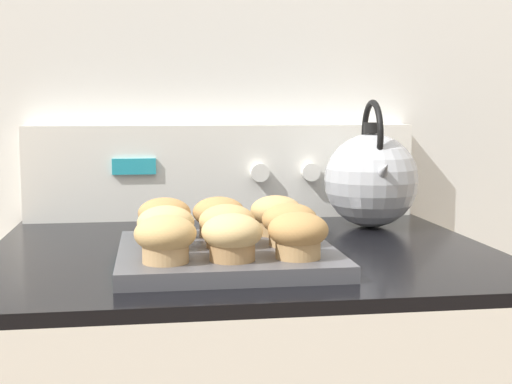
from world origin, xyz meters
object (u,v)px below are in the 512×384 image
muffin_r2_c2 (276,214)px  muffin_r0_c2 (298,234)px  muffin_r1_c2 (290,224)px  muffin_r0_c1 (232,236)px  tea_kettle (371,179)px  muffin_r1_c1 (227,225)px  muffin_r2_c1 (219,216)px  muffin_pan (227,254)px  muffin_r2_c0 (164,217)px  muffin_r0_c0 (165,238)px  muffin_r1_c0 (166,227)px

muffin_r2_c2 → muffin_r0_c2: bearing=-90.6°
muffin_r1_c2 → muffin_r0_c1: bearing=-136.8°
muffin_r0_c2 → tea_kettle: 0.41m
muffin_r1_c2 → muffin_r2_c2: 0.09m
muffin_r1_c1 → tea_kettle: 0.40m
muffin_r2_c1 → muffin_r2_c2: same height
muffin_r1_c2 → muffin_pan: bearing=178.6°
muffin_r2_c0 → tea_kettle: bearing=24.2°
muffin_pan → tea_kettle: bearing=41.2°
muffin_r2_c2 → tea_kettle: size_ratio=0.34×
muffin_r1_c1 → muffin_r2_c1: size_ratio=1.00×
muffin_r0_c0 → muffin_r2_c1: same height
muffin_r1_c1 → muffin_r2_c1: 0.09m
muffin_r1_c2 → muffin_r2_c1: size_ratio=1.00×
muffin_r1_c0 → tea_kettle: bearing=34.4°
muffin_r0_c2 → muffin_r2_c0: size_ratio=1.00×
muffin_r2_c2 → muffin_r2_c1: bearing=-178.5°
muffin_r0_c0 → muffin_r1_c0: same height
muffin_r1_c1 → muffin_r2_c2: (0.09, 0.09, 0.00)m
muffin_pan → tea_kettle: 0.40m
tea_kettle → muffin_r2_c1: bearing=-149.8°
muffin_r0_c0 → muffin_r2_c0: same height
muffin_r0_c0 → muffin_r2_c2: 0.25m
muffin_r2_c0 → muffin_r2_c1: (0.08, -0.00, 0.00)m
muffin_r2_c1 → tea_kettle: (0.30, 0.17, 0.04)m
muffin_r2_c2 → muffin_r0_c0: bearing=-134.6°
muffin_r2_c0 → muffin_r2_c1: 0.08m
muffin_r2_c1 → muffin_r1_c0: bearing=-133.3°
muffin_r2_c0 → tea_kettle: (0.38, 0.17, 0.04)m
muffin_pan → muffin_r2_c2: size_ratio=3.79×
muffin_r0_c1 → tea_kettle: tea_kettle is taller
muffin_r2_c0 → muffin_r2_c1: size_ratio=1.00×
muffin_r0_c2 → muffin_r1_c2: bearing=86.3°
muffin_r0_c0 → muffin_r2_c1: 0.20m
muffin_r1_c2 → tea_kettle: (0.21, 0.26, 0.04)m
muffin_r0_c0 → muffin_r2_c1: bearing=64.1°
tea_kettle → muffin_r1_c0: bearing=-145.6°
muffin_r2_c0 → muffin_r2_c1: same height
muffin_r2_c2 → tea_kettle: bearing=39.4°
muffin_r2_c0 → muffin_r0_c2: bearing=-45.8°
muffin_pan → muffin_r0_c0: 0.13m
muffin_r0_c0 → muffin_r2_c1: size_ratio=1.00×
muffin_pan → muffin_r2_c2: bearing=45.2°
muffin_r0_c1 → muffin_r1_c0: same height
muffin_r2_c0 → muffin_pan: bearing=-45.5°
muffin_pan → muffin_r2_c2: (0.09, 0.09, 0.04)m
muffin_r1_c1 → tea_kettle: bearing=41.5°
muffin_r1_c2 → muffin_r2_c0: bearing=153.2°
muffin_r1_c0 → muffin_r2_c2: same height
muffin_r1_c0 → tea_kettle: size_ratio=0.34×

